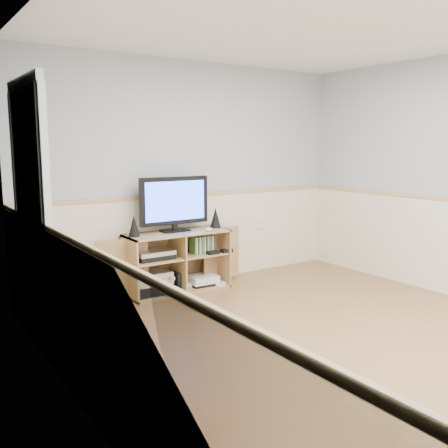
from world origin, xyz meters
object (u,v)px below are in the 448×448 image
(media_cabinet, at_px, (175,260))
(keyboard, at_px, (191,233))
(monitor, at_px, (174,202))
(game_consoles, at_px, (201,280))

(media_cabinet, distance_m, keyboard, 0.39)
(monitor, height_order, game_consoles, monitor)
(monitor, relative_size, keyboard, 2.85)
(media_cabinet, relative_size, keyboard, 6.29)
(monitor, distance_m, keyboard, 0.38)
(media_cabinet, height_order, game_consoles, media_cabinet)
(keyboard, relative_size, game_consoles, 0.62)
(monitor, bearing_deg, game_consoles, -11.70)
(monitor, relative_size, game_consoles, 1.78)
(media_cabinet, distance_m, game_consoles, 0.40)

